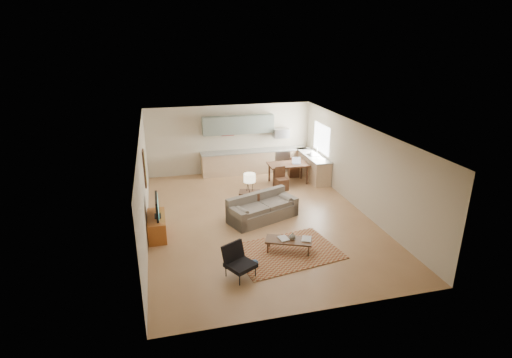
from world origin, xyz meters
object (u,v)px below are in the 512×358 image
object	(u,v)px
console_table	(250,203)
dining_table	(288,173)
coffee_table	(289,246)
armchair	(241,262)
sofa	(263,208)
tv_credenza	(157,226)

from	to	relation	value
console_table	dining_table	world-z (taller)	dining_table
coffee_table	armchair	bearing A→B (deg)	-127.58
sofa	console_table	size ratio (longest dim) A/B	2.95
coffee_table	dining_table	world-z (taller)	dining_table
coffee_table	tv_credenza	size ratio (longest dim) A/B	0.94
sofa	tv_credenza	bearing A→B (deg)	163.90
coffee_table	sofa	bearing A→B (deg)	116.99
sofa	armchair	bearing A→B (deg)	-135.87
dining_table	coffee_table	bearing A→B (deg)	-107.95
tv_credenza	console_table	size ratio (longest dim) A/B	1.68
sofa	armchair	distance (m)	3.09
coffee_table	console_table	bearing A→B (deg)	122.80
armchair	console_table	bearing A→B (deg)	44.06
console_table	tv_credenza	bearing A→B (deg)	-148.28
coffee_table	dining_table	distance (m)	5.10
console_table	dining_table	size ratio (longest dim) A/B	0.50
coffee_table	tv_credenza	xyz separation A→B (m)	(-3.24, 1.73, 0.11)
tv_credenza	armchair	bearing A→B (deg)	-54.24
armchair	console_table	distance (m)	3.44
tv_credenza	console_table	world-z (taller)	console_table
coffee_table	armchair	distance (m)	1.64
sofa	console_table	xyz separation A→B (m)	(-0.29, 0.48, -0.01)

